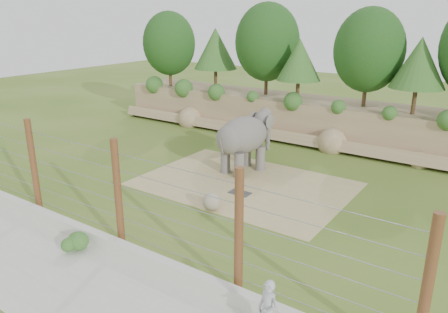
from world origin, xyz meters
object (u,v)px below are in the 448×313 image
Objects in this scene: elephant at (243,143)px; barrier_fence at (118,194)px; stone_ball at (211,201)px; zookeeper at (268,310)px.

barrier_fence reaches higher than elephant.
elephant is 9.06m from barrier_fence.
barrier_fence reaches higher than stone_ball.
barrier_fence is 12.10× the size of zookeeper.
zookeeper is (6.66, -1.20, -1.15)m from barrier_fence.
zookeeper reaches higher than stone_ball.
elephant is 12.52m from zookeeper.
stone_ball is 0.04× the size of barrier_fence.
barrier_fence is at bearing -102.66° from stone_ball.
barrier_fence is 6.87m from zookeeper.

